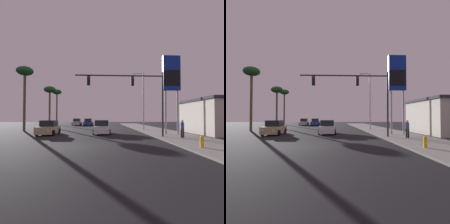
{
  "view_description": "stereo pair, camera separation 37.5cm",
  "coord_description": "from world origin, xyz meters",
  "views": [
    {
      "loc": [
        1.69,
        -12.35,
        2.08
      ],
      "look_at": [
        3.09,
        12.66,
        2.79
      ],
      "focal_mm": 28.0,
      "sensor_mm": 36.0,
      "label": 1
    },
    {
      "loc": [
        2.06,
        -12.37,
        2.08
      ],
      "look_at": [
        3.09,
        12.66,
        2.79
      ],
      "focal_mm": 28.0,
      "sensor_mm": 36.0,
      "label": 2
    }
  ],
  "objects": [
    {
      "name": "fire_hydrant",
      "position": [
        8.1,
        -1.43,
        0.49
      ],
      "size": [
        0.24,
        0.34,
        0.76
      ],
      "color": "gold",
      "rests_on": "sidewalk_right"
    },
    {
      "name": "gas_station_sign",
      "position": [
        9.62,
        7.14,
        6.62
      ],
      "size": [
        2.0,
        0.42,
        9.0
      ],
      "color": "#99999E",
      "rests_on": "sidewalk_right"
    },
    {
      "name": "ground_plane",
      "position": [
        0.0,
        0.0,
        0.0
      ],
      "size": [
        120.0,
        120.0,
        0.0
      ],
      "primitive_type": "plane",
      "color": "black"
    },
    {
      "name": "car_silver",
      "position": [
        -4.57,
        31.2,
        0.76
      ],
      "size": [
        2.04,
        4.33,
        1.68
      ],
      "rotation": [
        0.0,
        0.0,
        3.16
      ],
      "color": "#B7B7BC",
      "rests_on": "ground"
    },
    {
      "name": "pedestrian_on_sidewalk",
      "position": [
        9.28,
        3.82,
        1.03
      ],
      "size": [
        0.34,
        0.32,
        1.67
      ],
      "color": "#23232D",
      "rests_on": "sidewalk_right"
    },
    {
      "name": "car_white",
      "position": [
        1.63,
        9.26,
        0.76
      ],
      "size": [
        2.04,
        4.32,
        1.68
      ],
      "rotation": [
        0.0,
        0.0,
        3.13
      ],
      "color": "silver",
      "rests_on": "ground"
    },
    {
      "name": "palm_tree_near",
      "position": [
        -9.77,
        14.0,
        8.31
      ],
      "size": [
        2.4,
        2.4,
        9.56
      ],
      "color": "brown",
      "rests_on": "ground"
    },
    {
      "name": "sidewalk_right",
      "position": [
        9.5,
        10.0,
        0.06
      ],
      "size": [
        5.0,
        60.0,
        0.12
      ],
      "color": "gray",
      "rests_on": "ground"
    },
    {
      "name": "street_lamp",
      "position": [
        8.13,
        14.98,
        5.12
      ],
      "size": [
        1.74,
        0.24,
        9.0
      ],
      "color": "#99999E",
      "rests_on": "sidewalk_right"
    },
    {
      "name": "palm_tree_mid",
      "position": [
        -9.08,
        24.0,
        7.26
      ],
      "size": [
        2.4,
        2.4,
        8.37
      ],
      "color": "brown",
      "rests_on": "ground"
    },
    {
      "name": "car_tan",
      "position": [
        -4.62,
        8.69,
        0.76
      ],
      "size": [
        2.04,
        4.32,
        1.68
      ],
      "rotation": [
        0.0,
        0.0,
        3.13
      ],
      "color": "tan",
      "rests_on": "ground"
    },
    {
      "name": "car_blue",
      "position": [
        -1.69,
        30.28,
        0.76
      ],
      "size": [
        2.04,
        4.33,
        1.68
      ],
      "rotation": [
        0.0,
        0.0,
        3.12
      ],
      "color": "navy",
      "rests_on": "ground"
    },
    {
      "name": "traffic_light_mast",
      "position": [
        5.15,
        4.93,
        4.8
      ],
      "size": [
        8.85,
        0.36,
        6.5
      ],
      "color": "#38383D",
      "rests_on": "sidewalk_right"
    },
    {
      "name": "palm_tree_far",
      "position": [
        -10.2,
        34.0,
        8.08
      ],
      "size": [
        2.4,
        2.4,
        9.3
      ],
      "color": "brown",
      "rests_on": "ground"
    }
  ]
}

